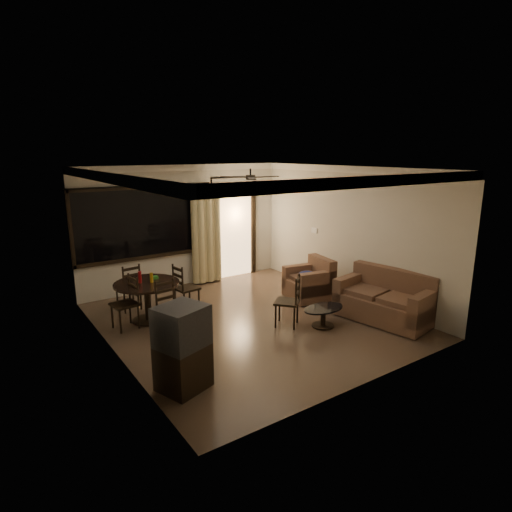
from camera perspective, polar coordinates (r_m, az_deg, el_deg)
ground at (r=8.12m, az=-0.68°, el=-8.56°), size 5.50×5.50×0.00m
room_shell at (r=9.41m, az=-3.74°, el=6.08°), size 5.50×6.70×5.50m
dining_table at (r=8.16m, az=-14.31°, el=-4.50°), size 1.19×1.19×0.97m
dining_chair_west at (r=8.03m, az=-16.97°, el=-7.29°), size 0.47×0.47×0.95m
dining_chair_east at (r=8.64m, az=-9.27°, el=-5.34°), size 0.47×0.47×0.95m
dining_chair_south at (r=7.54m, az=-11.13°, el=-8.14°), size 0.47×0.52×0.95m
dining_chair_north at (r=8.93m, az=-16.56°, el=-5.12°), size 0.47×0.47×0.95m
tv_cabinet at (r=5.82m, az=-9.77°, el=-11.96°), size 0.75×0.71×1.16m
sofa at (r=8.40m, az=16.92°, el=-5.75°), size 1.18×1.84×0.91m
armchair at (r=9.26m, az=7.30°, el=-3.50°), size 0.99×0.99×0.85m
coffee_table at (r=7.86m, az=8.96°, el=-7.62°), size 0.82×0.49×0.36m
side_chair at (r=7.82m, az=4.21°, el=-7.29°), size 0.59×0.59×0.94m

